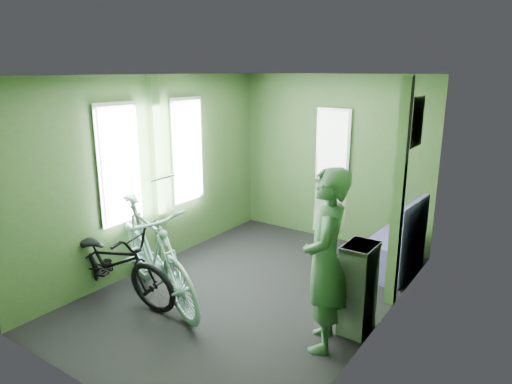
% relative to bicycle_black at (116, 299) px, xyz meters
% --- Properties ---
extents(room, '(4.00, 4.02, 2.31)m').
position_rel_bicycle_black_xyz_m(room, '(1.03, 1.01, 1.44)').
color(room, black).
rests_on(room, ground).
extents(bicycle_black, '(1.70, 0.79, 0.97)m').
position_rel_bicycle_black_xyz_m(bicycle_black, '(0.00, 0.00, 0.00)').
color(bicycle_black, black).
rests_on(bicycle_black, ground).
extents(bicycle_mint, '(1.99, 1.33, 1.19)m').
position_rel_bicycle_black_xyz_m(bicycle_mint, '(0.40, 0.20, 0.00)').
color(bicycle_mint, '#8AC4BF').
rests_on(bicycle_mint, ground).
extents(passenger, '(0.57, 0.74, 1.60)m').
position_rel_bicycle_black_xyz_m(passenger, '(2.17, 0.50, 0.80)').
color(passenger, '#315936').
rests_on(passenger, ground).
extents(waste_box, '(0.25, 0.35, 0.85)m').
position_rel_bicycle_black_xyz_m(waste_box, '(2.33, 0.88, 0.43)').
color(waste_box, gray).
rests_on(waste_box, ground).
extents(bench_seat, '(0.53, 0.89, 0.92)m').
position_rel_bicycle_black_xyz_m(bench_seat, '(2.21, 2.31, 0.27)').
color(bench_seat, navy).
rests_on(bench_seat, ground).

